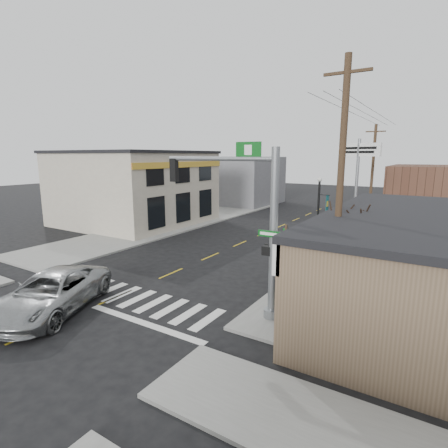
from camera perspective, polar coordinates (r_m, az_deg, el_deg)
The scene contains 20 objects.
ground at distance 17.61m, azimuth -17.23°, elevation -11.35°, with size 140.00×140.00×0.00m, color black.
sidewalk_right at distance 24.63m, azimuth 22.50°, elevation -5.09°, with size 6.00×38.00×0.13m, color gray.
sidewalk_left at distance 32.52m, azimuth -10.47°, elevation -0.62°, with size 6.00×38.00×0.13m, color gray.
center_line at distance 23.28m, azimuth -2.22°, elevation -5.30°, with size 0.12×56.00×0.01m, color gold.
crosswalk at distance 17.85m, azimuth -16.25°, elevation -10.97°, with size 11.00×2.20×0.01m, color silver.
left_building at distance 35.51m, azimuth -14.39°, elevation 5.64°, with size 12.00×12.00×6.80m, color beige.
bldg_distant_right at distance 40.66m, azimuth 31.02°, elevation 4.20°, with size 8.00×10.00×5.60m, color brown.
bldg_distant_left at distance 48.68m, azimuth 2.86°, elevation 7.13°, with size 9.00×10.00×6.40m, color slate.
suv at distance 16.85m, azimuth -26.37°, elevation -10.02°, with size 2.78×6.04×1.68m, color #949899.
traffic_signal_pole at distance 13.88m, azimuth 5.02°, elevation 1.51°, with size 5.51×0.40×6.98m.
guide_sign at distance 18.58m, azimuth 11.89°, elevation -3.44°, with size 1.65×0.14×2.88m.
fire_hydrant at distance 19.03m, azimuth 11.09°, elevation -7.81°, with size 0.20×0.20×0.64m.
ped_crossing_sign at distance 20.26m, azimuth 13.03°, elevation -2.72°, with size 0.96×0.07×2.46m.
lamp_post at distance 22.13m, azimuth 15.25°, elevation 1.76°, with size 0.67×0.53×5.17m.
dance_center_sign at distance 28.41m, azimuth 21.00°, elevation 8.87°, with size 3.61×0.23×7.68m.
bare_tree at distance 16.09m, azimuth 19.82°, elevation 2.07°, with size 2.61×2.61×5.22m.
shrub_front at distance 14.14m, azimuth 14.52°, elevation -14.45°, with size 1.16×1.16×0.87m, color #1B3E1F.
shrub_back at distance 17.93m, azimuth 19.14°, elevation -9.06°, with size 1.22×1.22×0.92m, color black.
utility_pole_near at distance 14.38m, azimuth 18.41°, elevation 5.49°, with size 1.76×0.26×10.11m.
utility_pole_far at distance 32.31m, azimuth 22.99°, elevation 6.98°, with size 1.56×0.23×8.99m.
Camera 1 is at (12.53, -10.48, 6.59)m, focal length 28.00 mm.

